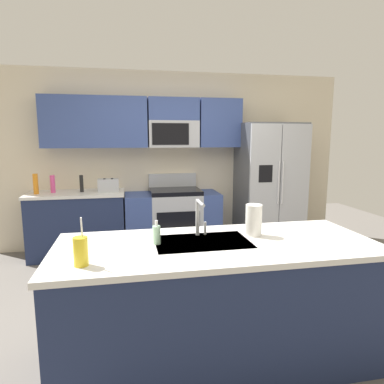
% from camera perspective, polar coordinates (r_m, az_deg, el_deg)
% --- Properties ---
extents(ground_plane, '(9.00, 9.00, 0.00)m').
position_cam_1_polar(ground_plane, '(3.48, 2.60, -18.95)').
color(ground_plane, '#66605B').
rests_on(ground_plane, ground).
extents(kitchen_wall_unit, '(5.20, 0.43, 2.60)m').
position_cam_1_polar(kitchen_wall_unit, '(5.10, -4.47, 7.30)').
color(kitchen_wall_unit, beige).
rests_on(kitchen_wall_unit, ground).
extents(back_counter, '(1.29, 0.63, 0.90)m').
position_cam_1_polar(back_counter, '(4.97, -18.75, -5.13)').
color(back_counter, '#1E2A4D').
rests_on(back_counter, ground).
extents(range_oven, '(1.36, 0.61, 1.10)m').
position_cam_1_polar(range_oven, '(4.97, -3.28, -4.74)').
color(range_oven, '#B7BABF').
rests_on(range_oven, ground).
extents(refrigerator, '(0.90, 0.76, 1.85)m').
position_cam_1_polar(refrigerator, '(5.21, 12.94, 1.09)').
color(refrigerator, '#4C4F54').
rests_on(refrigerator, ground).
extents(island_counter, '(2.29, 0.93, 0.90)m').
position_cam_1_polar(island_counter, '(2.60, 4.22, -17.97)').
color(island_counter, '#1E2A4D').
rests_on(island_counter, ground).
extents(toaster, '(0.28, 0.16, 0.18)m').
position_cam_1_polar(toaster, '(4.78, -13.98, 1.12)').
color(toaster, '#B7BABF').
rests_on(toaster, back_counter).
extents(pepper_mill, '(0.05, 0.05, 0.23)m').
position_cam_1_polar(pepper_mill, '(4.85, -18.23, 1.36)').
color(pepper_mill, black).
rests_on(pepper_mill, back_counter).
extents(bottle_pink, '(0.06, 0.06, 0.24)m').
position_cam_1_polar(bottle_pink, '(4.94, -22.55, 1.26)').
color(bottle_pink, '#EA4C93').
rests_on(bottle_pink, back_counter).
extents(bottle_orange, '(0.06, 0.06, 0.27)m').
position_cam_1_polar(bottle_orange, '(4.90, -24.98, 1.25)').
color(bottle_orange, orange).
rests_on(bottle_orange, back_counter).
extents(sink_faucet, '(0.08, 0.21, 0.28)m').
position_cam_1_polar(sink_faucet, '(2.55, 1.20, -3.82)').
color(sink_faucet, '#B7BABF').
rests_on(sink_faucet, island_counter).
extents(drink_cup_yellow, '(0.08, 0.08, 0.29)m').
position_cam_1_polar(drink_cup_yellow, '(2.09, -18.34, -9.52)').
color(drink_cup_yellow, yellow).
rests_on(drink_cup_yellow, island_counter).
extents(soap_dispenser, '(0.06, 0.06, 0.17)m').
position_cam_1_polar(soap_dispenser, '(2.39, -6.03, -7.19)').
color(soap_dispenser, '#A5D8B2').
rests_on(soap_dispenser, island_counter).
extents(paper_towel_roll, '(0.12, 0.12, 0.24)m').
position_cam_1_polar(paper_towel_roll, '(2.61, 10.41, -4.70)').
color(paper_towel_roll, white).
rests_on(paper_towel_roll, island_counter).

